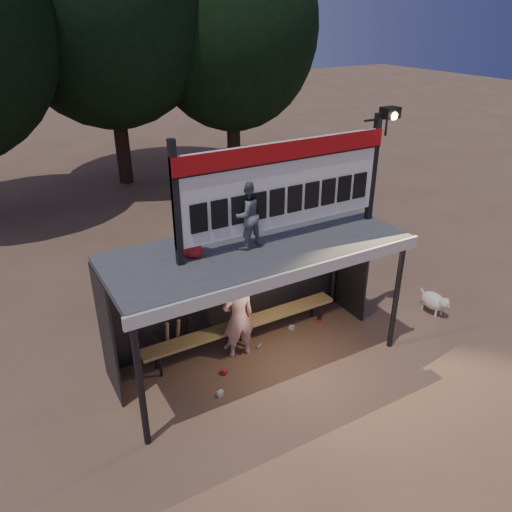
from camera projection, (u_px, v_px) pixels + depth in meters
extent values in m
plane|color=brown|center=(257.00, 359.00, 9.19)|extent=(80.00, 80.00, 0.00)
imported|color=white|center=(238.00, 318.00, 8.96)|extent=(0.63, 0.44, 1.63)
imported|color=slate|center=(245.00, 214.00, 7.84)|extent=(0.64, 0.55, 1.14)
imported|color=#B11B22|center=(191.00, 229.00, 7.59)|extent=(0.53, 0.50, 0.92)
cube|color=#3B3B3D|center=(258.00, 248.00, 8.18)|extent=(5.00, 2.00, 0.12)
cube|color=beige|center=(292.00, 277.00, 7.41)|extent=(5.10, 0.06, 0.20)
cylinder|color=black|center=(140.00, 385.00, 6.93)|extent=(0.10, 0.10, 2.20)
cylinder|color=black|center=(396.00, 296.00, 9.07)|extent=(0.10, 0.10, 2.20)
cylinder|color=black|center=(106.00, 322.00, 8.33)|extent=(0.10, 0.10, 2.20)
cylinder|color=black|center=(335.00, 258.00, 10.47)|extent=(0.10, 0.10, 2.20)
cube|color=black|center=(231.00, 284.00, 9.48)|extent=(5.00, 0.04, 2.20)
cube|color=black|center=(107.00, 336.00, 7.98)|extent=(0.04, 1.00, 2.20)
cube|color=black|center=(351.00, 264.00, 10.20)|extent=(0.04, 1.00, 2.20)
cylinder|color=black|center=(230.00, 233.00, 9.01)|extent=(5.00, 0.06, 0.06)
cube|color=black|center=(176.00, 205.00, 7.13)|extent=(0.10, 0.10, 1.90)
cube|color=black|center=(373.00, 168.00, 8.78)|extent=(0.10, 0.10, 1.90)
cube|color=silver|center=(285.00, 185.00, 7.96)|extent=(3.80, 0.08, 1.40)
cube|color=#A40B0E|center=(287.00, 151.00, 7.67)|extent=(3.80, 0.04, 0.28)
cube|color=black|center=(287.00, 160.00, 7.73)|extent=(3.80, 0.02, 0.03)
cube|color=black|center=(199.00, 218.00, 7.35)|extent=(0.27, 0.03, 0.45)
cube|color=black|center=(220.00, 214.00, 7.50)|extent=(0.27, 0.03, 0.45)
cube|color=black|center=(239.00, 210.00, 7.65)|extent=(0.27, 0.03, 0.45)
cube|color=black|center=(259.00, 206.00, 7.80)|extent=(0.27, 0.03, 0.45)
cube|color=black|center=(277.00, 202.00, 7.95)|extent=(0.27, 0.03, 0.45)
cube|color=black|center=(295.00, 199.00, 8.10)|extent=(0.27, 0.03, 0.45)
cube|color=black|center=(312.00, 195.00, 8.25)|extent=(0.27, 0.03, 0.45)
cube|color=black|center=(328.00, 192.00, 8.41)|extent=(0.27, 0.03, 0.45)
cube|color=black|center=(344.00, 189.00, 8.56)|extent=(0.27, 0.03, 0.45)
cube|color=black|center=(360.00, 185.00, 8.71)|extent=(0.27, 0.03, 0.45)
cylinder|color=black|center=(376.00, 119.00, 8.38)|extent=(0.50, 0.04, 0.04)
cylinder|color=black|center=(386.00, 127.00, 8.56)|extent=(0.04, 0.04, 0.30)
cube|color=black|center=(390.00, 112.00, 8.41)|extent=(0.30, 0.22, 0.18)
sphere|color=#FFD88C|center=(394.00, 116.00, 8.35)|extent=(0.14, 0.14, 0.14)
cube|color=#997A48|center=(243.00, 324.00, 9.42)|extent=(4.00, 0.35, 0.06)
cylinder|color=black|center=(160.00, 366.00, 8.67)|extent=(0.05, 0.05, 0.45)
cylinder|color=black|center=(156.00, 358.00, 8.85)|extent=(0.05, 0.05, 0.45)
cylinder|color=black|center=(246.00, 337.00, 9.42)|extent=(0.05, 0.05, 0.45)
cylinder|color=black|center=(240.00, 331.00, 9.61)|extent=(0.05, 0.05, 0.45)
cylinder|color=black|center=(319.00, 313.00, 10.18)|extent=(0.05, 0.05, 0.45)
cylinder|color=black|center=(312.00, 307.00, 10.37)|extent=(0.05, 0.05, 0.45)
cylinder|color=black|center=(120.00, 125.00, 17.64)|extent=(0.50, 0.50, 4.18)
cylinder|color=black|center=(233.00, 128.00, 18.79)|extent=(0.50, 0.50, 3.52)
ellipsoid|color=black|center=(231.00, 28.00, 17.26)|extent=(6.08, 6.08, 7.04)
ellipsoid|color=beige|center=(433.00, 301.00, 10.50)|extent=(0.36, 0.58, 0.36)
sphere|color=beige|center=(444.00, 303.00, 10.24)|extent=(0.22, 0.22, 0.22)
cone|color=beige|center=(448.00, 306.00, 10.18)|extent=(0.10, 0.10, 0.10)
cone|color=beige|center=(444.00, 300.00, 10.16)|extent=(0.06, 0.06, 0.07)
cone|color=beige|center=(448.00, 299.00, 10.21)|extent=(0.06, 0.06, 0.07)
cylinder|color=beige|center=(436.00, 313.00, 10.41)|extent=(0.05, 0.05, 0.18)
cylinder|color=beige|center=(441.00, 311.00, 10.48)|extent=(0.05, 0.05, 0.18)
cylinder|color=beige|center=(423.00, 305.00, 10.69)|extent=(0.05, 0.05, 0.18)
cylinder|color=silver|center=(428.00, 303.00, 10.76)|extent=(0.05, 0.05, 0.18)
cylinder|color=beige|center=(423.00, 292.00, 10.70)|extent=(0.04, 0.16, 0.14)
cylinder|color=olive|center=(167.00, 339.00, 9.01)|extent=(0.08, 0.27, 0.84)
cylinder|color=olive|center=(178.00, 336.00, 9.10)|extent=(0.08, 0.30, 0.83)
cylinder|color=black|center=(188.00, 333.00, 9.18)|extent=(0.08, 0.33, 0.83)
cube|color=#A61C1D|center=(224.00, 372.00, 8.80)|extent=(0.10, 0.12, 0.08)
cylinder|color=#A7A7AC|center=(259.00, 346.00, 9.48)|extent=(0.14, 0.11, 0.07)
cube|color=beige|center=(220.00, 393.00, 8.32)|extent=(0.11, 0.09, 0.08)
cylinder|color=red|center=(319.00, 321.00, 10.25)|extent=(0.09, 0.13, 0.07)
cube|color=#B0B0B5|center=(292.00, 327.00, 10.03)|extent=(0.11, 0.12, 0.08)
cylinder|color=beige|center=(227.00, 346.00, 9.48)|extent=(0.14, 0.12, 0.07)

